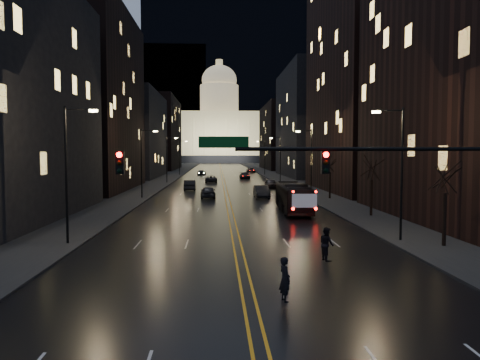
{
  "coord_description": "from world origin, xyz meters",
  "views": [
    {
      "loc": [
        -1.29,
        -20.53,
        6.09
      ],
      "look_at": [
        0.32,
        12.31,
        4.09
      ],
      "focal_mm": 35.0,
      "sensor_mm": 36.0,
      "label": 1
    }
  ],
  "objects": [
    {
      "name": "oncoming_car_c",
      "position": [
        -2.5,
        70.95,
        0.71
      ],
      "size": [
        2.44,
        5.14,
        1.42
      ],
      "primitive_type": "imported",
      "rotation": [
        0.0,
        0.0,
        3.16
      ],
      "color": "black",
      "rests_on": "ground"
    },
    {
      "name": "oncoming_car_a",
      "position": [
        -2.5,
        40.38,
        0.81
      ],
      "size": [
        2.12,
        4.81,
        1.61
      ],
      "primitive_type": "imported",
      "rotation": [
        0.0,
        0.0,
        3.19
      ],
      "color": "black",
      "rests_on": "ground"
    },
    {
      "name": "building_left_far",
      "position": [
        -21.0,
        92.0,
        10.0
      ],
      "size": [
        12.0,
        34.0,
        20.0
      ],
      "primitive_type": "cube",
      "color": "black",
      "rests_on": "ground"
    },
    {
      "name": "oncoming_car_b",
      "position": [
        -5.57,
        52.55,
        0.83
      ],
      "size": [
        1.89,
        5.07,
        1.66
      ],
      "primitive_type": "imported",
      "rotation": [
        0.0,
        0.0,
        3.17
      ],
      "color": "black",
      "rests_on": "ground"
    },
    {
      "name": "sidewalk_right",
      "position": [
        14.0,
        130.0,
        0.08
      ],
      "size": [
        8.0,
        320.0,
        0.16
      ],
      "primitive_type": "cube",
      "color": "black",
      "rests_on": "ground"
    },
    {
      "name": "sidewalk_left",
      "position": [
        -14.0,
        130.0,
        0.08
      ],
      "size": [
        8.0,
        320.0,
        0.16
      ],
      "primitive_type": "cube",
      "color": "black",
      "rests_on": "ground"
    },
    {
      "name": "building_left_dist",
      "position": [
        -21.0,
        140.0,
        12.0
      ],
      "size": [
        12.0,
        40.0,
        24.0
      ],
      "primitive_type": "cube",
      "color": "black",
      "rests_on": "ground"
    },
    {
      "name": "mountain_ridge",
      "position": [
        40.0,
        380.0,
        65.0
      ],
      "size": [
        520.0,
        60.0,
        130.0
      ],
      "primitive_type": "cube",
      "color": "black",
      "rests_on": "ground"
    },
    {
      "name": "oncoming_car_d",
      "position": [
        -5.32,
        99.84,
        0.67
      ],
      "size": [
        2.3,
        4.76,
        1.34
      ],
      "primitive_type": "imported",
      "rotation": [
        0.0,
        0.0,
        3.05
      ],
      "color": "black",
      "rests_on": "ground"
    },
    {
      "name": "streetlamp_left_far",
      "position": [
        -10.81,
        70.0,
        5.08
      ],
      "size": [
        2.13,
        0.25,
        9.0
      ],
      "color": "black",
      "rests_on": "ground"
    },
    {
      "name": "streetlamp_right_mid",
      "position": [
        10.81,
        40.0,
        5.08
      ],
      "size": [
        2.13,
        0.25,
        9.0
      ],
      "color": "black",
      "rests_on": "ground"
    },
    {
      "name": "pedestrian_a",
      "position": [
        1.44,
        -2.0,
        0.92
      ],
      "size": [
        0.6,
        0.76,
        1.84
      ],
      "primitive_type": "imported",
      "rotation": [
        0.0,
        0.0,
        1.84
      ],
      "color": "black",
      "rests_on": "ground"
    },
    {
      "name": "receding_car_a",
      "position": [
        4.46,
        39.72,
        0.85
      ],
      "size": [
        1.82,
        5.16,
        1.7
      ],
      "primitive_type": "imported",
      "rotation": [
        0.0,
        0.0,
        0.0
      ],
      "color": "black",
      "rests_on": "ground"
    },
    {
      "name": "pedestrian_b",
      "position": [
        4.81,
        5.0,
        0.94
      ],
      "size": [
        0.71,
        1.01,
        1.88
      ],
      "primitive_type": "imported",
      "rotation": [
        0.0,
        0.0,
        1.81
      ],
      "color": "black",
      "rests_on": "ground"
    },
    {
      "name": "tree_right_mid",
      "position": [
        13.0,
        22.0,
        4.53
      ],
      "size": [
        2.4,
        2.4,
        6.65
      ],
      "color": "black",
      "rests_on": "ground"
    },
    {
      "name": "streetlamp_right_far",
      "position": [
        10.81,
        70.0,
        5.08
      ],
      "size": [
        2.13,
        0.25,
        9.0
      ],
      "color": "black",
      "rests_on": "ground"
    },
    {
      "name": "receding_car_d",
      "position": [
        8.5,
        114.66,
        0.69
      ],
      "size": [
        2.41,
        5.03,
        1.38
      ],
      "primitive_type": "imported",
      "rotation": [
        0.0,
        0.0,
        0.02
      ],
      "color": "black",
      "rests_on": "ground"
    },
    {
      "name": "building_left_mid",
      "position": [
        -21.0,
        54.0,
        14.0
      ],
      "size": [
        12.0,
        30.0,
        28.0
      ],
      "primitive_type": "cube",
      "color": "black",
      "rests_on": "ground"
    },
    {
      "name": "center_line",
      "position": [
        0.0,
        130.0,
        0.03
      ],
      "size": [
        0.62,
        320.0,
        0.01
      ],
      "primitive_type": "cube",
      "color": "orange",
      "rests_on": "road"
    },
    {
      "name": "capitol",
      "position": [
        0.0,
        250.0,
        17.15
      ],
      "size": [
        90.0,
        50.0,
        58.5
      ],
      "color": "black",
      "rests_on": "ground"
    },
    {
      "name": "tree_right_far",
      "position": [
        13.0,
        38.0,
        4.53
      ],
      "size": [
        2.4,
        2.4,
        6.65
      ],
      "color": "black",
      "rests_on": "ground"
    },
    {
      "name": "road",
      "position": [
        0.0,
        130.0,
        0.01
      ],
      "size": [
        20.0,
        320.0,
        0.02
      ],
      "primitive_type": "cube",
      "color": "black",
      "rests_on": "ground"
    },
    {
      "name": "receding_car_b",
      "position": [
        7.49,
        55.42,
        0.83
      ],
      "size": [
        2.16,
        4.94,
        1.66
      ],
      "primitive_type": "imported",
      "rotation": [
        0.0,
        0.0,
        -0.04
      ],
      "color": "black",
      "rests_on": "ground"
    },
    {
      "name": "building_right_tall",
      "position": [
        21.0,
        50.0,
        19.0
      ],
      "size": [
        12.0,
        30.0,
        38.0
      ],
      "primitive_type": "cube",
      "color": "black",
      "rests_on": "ground"
    },
    {
      "name": "streetlamp_right_near",
      "position": [
        10.81,
        10.0,
        5.08
      ],
      "size": [
        2.13,
        0.25,
        9.0
      ],
      "color": "black",
      "rests_on": "ground"
    },
    {
      "name": "ground",
      "position": [
        0.0,
        0.0,
        0.0
      ],
      "size": [
        900.0,
        900.0,
        0.0
      ],
      "primitive_type": "plane",
      "color": "black",
      "rests_on": "ground"
    },
    {
      "name": "streetlamp_left_near",
      "position": [
        -10.81,
        10.0,
        5.08
      ],
      "size": [
        2.13,
        0.25,
        9.0
      ],
      "color": "black",
      "rests_on": "ground"
    },
    {
      "name": "tree_right_near",
      "position": [
        13.0,
        8.0,
        4.53
      ],
      "size": [
        2.4,
        2.4,
        6.65
      ],
      "color": "black",
      "rests_on": "ground"
    },
    {
      "name": "building_right_mid",
      "position": [
        21.0,
        92.0,
        13.0
      ],
      "size": [
        12.0,
        34.0,
        26.0
      ],
      "primitive_type": "cube",
      "color": "black",
      "rests_on": "ground"
    },
    {
      "name": "streetlamp_left_mid",
      "position": [
        -10.81,
        40.0,
        5.08
      ],
      "size": [
        2.13,
        0.25,
        9.0
      ],
      "color": "black",
      "rests_on": "ground"
    },
    {
      "name": "streetlamp_left_dist",
      "position": [
        -10.81,
        100.0,
        5.08
      ],
      "size": [
        2.13,
        0.25,
        9.0
      ],
      "color": "black",
      "rests_on": "ground"
    },
    {
      "name": "traffic_signal",
      "position": [
        5.91,
        -0.0,
        5.1
      ],
      "size": [
        17.29,
        0.45,
        7.0
      ],
      "color": "black",
      "rests_on": "ground"
    },
    {
      "name": "streetlamp_right_dist",
      "position": [
        10.81,
        100.0,
        5.08
      ],
      "size": [
        2.13,
        0.25,
        9.0
      ],
      "color": "black",
      "rests_on": "ground"
    },
    {
      "name": "building_right_near",
      "position": [
        21.0,
        20.0,
        12.0
      ],
      "size": [
        12.0,
        26.0,
        24.0
      ],
      "primitive_type": "cube",
      "color": "black",
      "rests_on": "ground"
    },
    {
      "name": "receding_car_c",
      "position": [
        4.81,
        82.88,
        0.74
      ],
      "size": [
        2.3,
        5.21,
        1.49
      ],
      "primitive_type": "imported",
      "rotation": [
        0.0,
        0.0,
        0.04
      ],
      "color": "black",
      "rests_on": "ground"
    },
    {
      "name": "building_right_dist",
      "position": [
        21.0,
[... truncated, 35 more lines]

